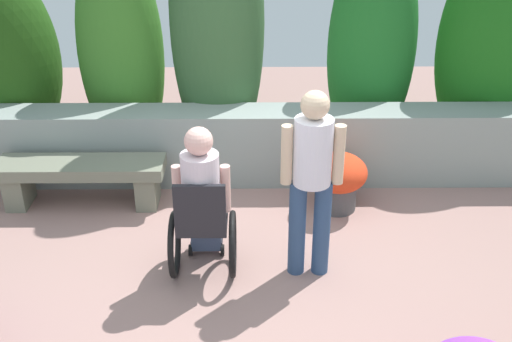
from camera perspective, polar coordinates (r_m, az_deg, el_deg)
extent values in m
plane|color=#A27B73|center=(5.22, -1.58, -9.62)|extent=(11.35, 11.35, 0.00)
cube|color=gray|center=(6.50, -1.39, 2.39)|extent=(6.61, 0.46, 0.79)
ellipsoid|color=#387626|center=(6.96, -12.41, 10.71)|extent=(0.94, 0.65, 2.45)
ellipsoid|color=#325830|center=(6.57, -3.63, 13.47)|extent=(0.99, 0.69, 3.14)
ellipsoid|color=#1E6924|center=(6.99, 10.67, 11.13)|extent=(0.97, 0.68, 2.49)
ellipsoid|color=#1C6619|center=(7.34, 21.56, 10.78)|extent=(1.35, 0.94, 2.56)
cube|color=slate|center=(6.56, -21.12, -1.53)|extent=(0.20, 0.37, 0.35)
cube|color=slate|center=(6.22, -10.01, -1.56)|extent=(0.20, 0.37, 0.35)
cube|color=slate|center=(6.25, -15.98, 0.33)|extent=(1.64, 0.43, 0.12)
cube|color=black|center=(4.99, -4.97, -4.68)|extent=(0.40, 0.40, 0.06)
cube|color=black|center=(4.72, -5.23, -3.46)|extent=(0.40, 0.04, 0.40)
cube|color=black|center=(5.47, -4.58, -6.46)|extent=(0.28, 0.12, 0.03)
torus|color=black|center=(5.13, -7.57, -6.75)|extent=(0.05, 0.56, 0.56)
torus|color=black|center=(5.09, -2.17, -6.78)|extent=(0.05, 0.56, 0.56)
cylinder|color=black|center=(5.45, -6.08, -7.30)|extent=(0.03, 0.10, 0.10)
cylinder|color=black|center=(5.43, -3.12, -7.32)|extent=(0.03, 0.10, 0.10)
cube|color=#3C4A67|center=(5.02, -4.95, -3.01)|extent=(0.30, 0.40, 0.16)
cube|color=#3C4A67|center=(5.37, -4.66, -5.12)|extent=(0.26, 0.14, 0.43)
cylinder|color=silver|center=(4.79, -5.16, -1.15)|extent=(0.30, 0.30, 0.50)
cylinder|color=beige|center=(4.90, -7.29, -1.64)|extent=(0.08, 0.08, 0.40)
cylinder|color=beige|center=(4.87, -2.84, -1.63)|extent=(0.08, 0.08, 0.40)
sphere|color=beige|center=(4.63, -5.35, 2.77)|extent=(0.22, 0.22, 0.22)
cylinder|color=navy|center=(5.04, 3.83, -5.33)|extent=(0.14, 0.14, 0.85)
cylinder|color=navy|center=(5.06, 6.10, -5.30)|extent=(0.14, 0.14, 0.85)
cylinder|color=white|center=(4.71, 5.30, 1.80)|extent=(0.30, 0.30, 0.54)
cylinder|color=beige|center=(4.71, 2.86, 1.50)|extent=(0.09, 0.09, 0.48)
cylinder|color=beige|center=(4.75, 7.69, 1.51)|extent=(0.09, 0.09, 0.48)
sphere|color=beige|center=(4.56, 5.50, 6.11)|extent=(0.22, 0.22, 0.22)
cylinder|color=#4A494A|center=(6.12, 7.48, -2.18)|extent=(0.39, 0.39, 0.30)
ellipsoid|color=#255C1D|center=(6.03, 7.59, -0.58)|extent=(0.42, 0.42, 0.13)
ellipsoid|color=red|center=(6.00, 7.62, -0.11)|extent=(0.57, 0.57, 0.37)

